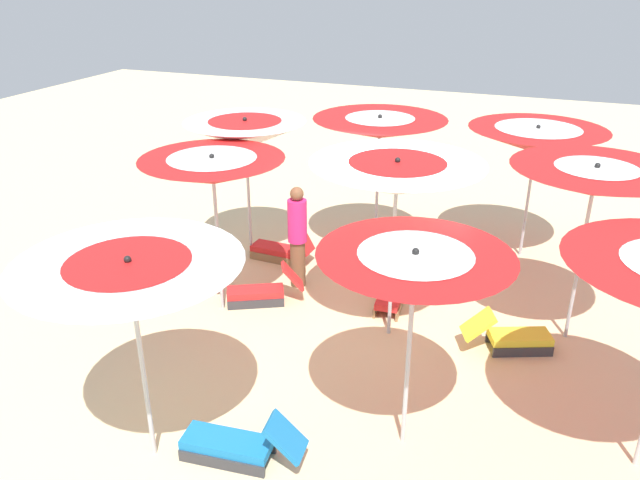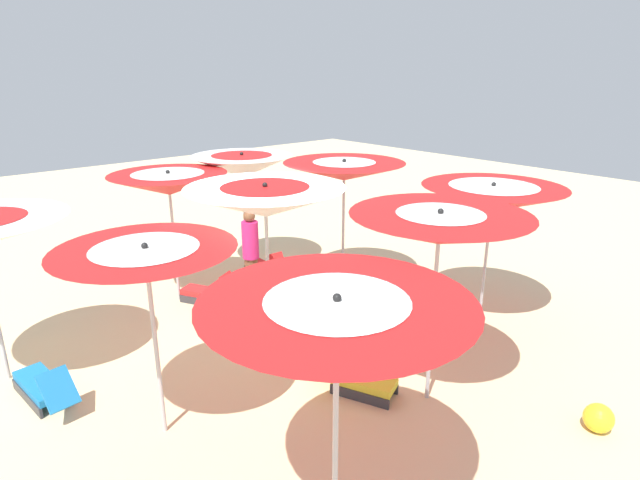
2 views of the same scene
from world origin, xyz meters
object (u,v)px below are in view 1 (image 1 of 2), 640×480
at_px(lounger_1, 237,443).
at_px(beach_umbrella_8, 130,278).
at_px(lounger_3, 262,291).
at_px(beach_umbrella_1, 380,128).
at_px(lounger_4, 512,336).
at_px(beach_umbrella_2, 245,134).
at_px(beach_umbrella_3, 595,181).
at_px(beach_umbrella_5, 213,170).
at_px(lounger_2, 281,249).
at_px(beach_umbrella_4, 397,178).
at_px(beachgoer_0, 297,235).
at_px(lounger_0, 392,290).
at_px(beach_umbrella_0, 537,140).
at_px(beach_umbrella_7, 414,269).

bearing_deg(lounger_1, beach_umbrella_8, 9.54).
relative_size(lounger_1, lounger_3, 1.13).
bearing_deg(lounger_1, beach_umbrella_1, -95.19).
bearing_deg(lounger_3, lounger_4, 153.26).
height_order(beach_umbrella_2, beach_umbrella_3, beach_umbrella_3).
relative_size(beach_umbrella_5, lounger_2, 2.14).
bearing_deg(beach_umbrella_4, lounger_2, -124.07).
bearing_deg(lounger_2, beach_umbrella_8, 100.76).
distance_m(beach_umbrella_3, lounger_4, 2.26).
xyz_separation_m(beach_umbrella_3, beachgoer_0, (-0.08, -4.07, -1.41)).
bearing_deg(lounger_2, beach_umbrella_2, 12.37).
bearing_deg(lounger_0, beach_umbrella_8, -26.04).
bearing_deg(lounger_0, lounger_3, -74.14).
bearing_deg(beachgoer_0, lounger_1, -9.18).
relative_size(beach_umbrella_1, beach_umbrella_5, 1.05).
height_order(beach_umbrella_4, lounger_3, beach_umbrella_4).
bearing_deg(beach_umbrella_2, beach_umbrella_4, 62.41).
relative_size(beach_umbrella_0, beach_umbrella_4, 0.92).
relative_size(beach_umbrella_0, lounger_4, 1.89).
bearing_deg(beach_umbrella_1, beach_umbrella_7, 19.96).
bearing_deg(lounger_2, lounger_4, 163.68).
bearing_deg(beach_umbrella_1, lounger_4, 49.37).
height_order(lounger_3, beachgoer_0, beachgoer_0).
distance_m(lounger_3, lounger_4, 3.67).
bearing_deg(beach_umbrella_7, beach_umbrella_5, -119.42).
bearing_deg(beach_umbrella_7, beachgoer_0, -139.90).
xyz_separation_m(beach_umbrella_2, lounger_3, (1.38, 0.87, -2.01)).
xyz_separation_m(lounger_4, beachgoer_0, (-0.67, -3.38, 0.66)).
bearing_deg(beach_umbrella_5, lounger_4, 95.64).
bearing_deg(beachgoer_0, beach_umbrella_2, -141.61).
relative_size(beach_umbrella_4, beach_umbrella_5, 1.06).
distance_m(beach_umbrella_0, beach_umbrella_7, 5.40).
height_order(lounger_3, lounger_4, lounger_3).
bearing_deg(beach_umbrella_3, beach_umbrella_8, -45.83).
bearing_deg(lounger_1, beachgoer_0, -82.46).
bearing_deg(lounger_4, beach_umbrella_2, 141.22).
bearing_deg(beach_umbrella_3, beach_umbrella_1, -116.09).
xyz_separation_m(beach_umbrella_1, beach_umbrella_7, (4.40, 1.60, -0.19)).
xyz_separation_m(beach_umbrella_8, lounger_3, (-3.30, -0.30, -1.89)).
xyz_separation_m(beach_umbrella_3, lounger_1, (3.71, -3.18, -2.07)).
xyz_separation_m(beach_umbrella_2, beachgoer_0, (0.65, 1.16, -1.35)).
bearing_deg(beach_umbrella_0, beach_umbrella_5, -48.98).
bearing_deg(beachgoer_0, beach_umbrella_4, 41.24).
distance_m(beach_umbrella_0, beach_umbrella_8, 7.22).
bearing_deg(lounger_0, beach_umbrella_0, 140.30).
relative_size(beach_umbrella_1, lounger_4, 2.03).
height_order(beach_umbrella_2, lounger_0, beach_umbrella_2).
relative_size(lounger_2, lounger_3, 0.94).
height_order(beach_umbrella_0, lounger_1, beach_umbrella_0).
relative_size(beach_umbrella_2, beach_umbrella_8, 1.07).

